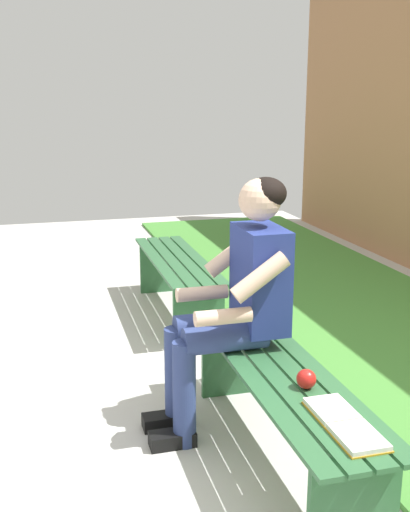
{
  "coord_description": "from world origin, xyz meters",
  "views": [
    {
      "loc": [
        -2.37,
        1.01,
        1.61
      ],
      "look_at": [
        0.71,
        0.15,
        0.8
      ],
      "focal_mm": 43.95,
      "sensor_mm": 36.0,
      "label": 1
    }
  ],
  "objects_px": {
    "bench_far": "(177,273)",
    "apple": "(306,379)",
    "person_seated": "(236,296)",
    "book_open": "(344,424)",
    "bench_near": "(280,392)"
  },
  "relations": [
    {
      "from": "bench_far",
      "to": "apple",
      "type": "height_order",
      "value": "apple"
    },
    {
      "from": "bench_far",
      "to": "person_seated",
      "type": "xyz_separation_m",
      "value": [
        -1.69,
        0.1,
        0.36
      ]
    },
    {
      "from": "book_open",
      "to": "apple",
      "type": "bearing_deg",
      "value": 1.52
    },
    {
      "from": "person_seated",
      "to": "book_open",
      "type": "distance_m",
      "value": 0.9
    },
    {
      "from": "person_seated",
      "to": "apple",
      "type": "height_order",
      "value": "person_seated"
    },
    {
      "from": "bench_far",
      "to": "apple",
      "type": "distance_m",
      "value": 2.23
    },
    {
      "from": "bench_far",
      "to": "bench_near",
      "type": "bearing_deg",
      "value": -180.0
    },
    {
      "from": "bench_far",
      "to": "apple",
      "type": "relative_size",
      "value": 18.27
    },
    {
      "from": "person_seated",
      "to": "bench_far",
      "type": "bearing_deg",
      "value": -3.41
    },
    {
      "from": "bench_near",
      "to": "book_open",
      "type": "distance_m",
      "value": 0.54
    },
    {
      "from": "bench_far",
      "to": "apple",
      "type": "bearing_deg",
      "value": -179.3
    },
    {
      "from": "bench_near",
      "to": "bench_far",
      "type": "xyz_separation_m",
      "value": [
        2.02,
        0.0,
        -0.0
      ]
    },
    {
      "from": "bench_near",
      "to": "person_seated",
      "type": "distance_m",
      "value": 0.5
    },
    {
      "from": "apple",
      "to": "person_seated",
      "type": "bearing_deg",
      "value": 13.34
    },
    {
      "from": "bench_near",
      "to": "bench_far",
      "type": "distance_m",
      "value": 2.02
    }
  ]
}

